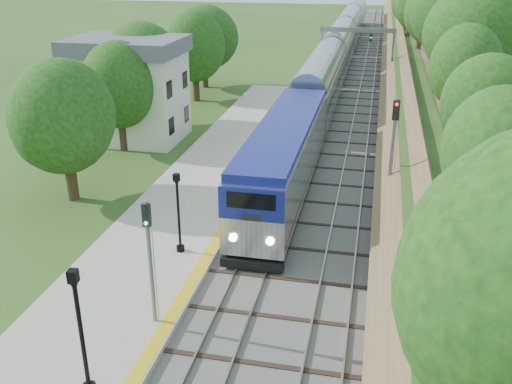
% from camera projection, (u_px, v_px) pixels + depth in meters
% --- Properties ---
extents(trackbed, '(9.50, 170.00, 0.28)m').
position_uv_depth(trackbed, '(352.00, 74.00, 70.39)').
color(trackbed, '#4C4944').
rests_on(trackbed, ground).
extents(platform, '(6.40, 68.00, 0.38)m').
position_uv_depth(platform, '(180.00, 219.00, 32.12)').
color(platform, '#A89C87').
rests_on(platform, ground).
extents(yellow_stripe, '(0.55, 68.00, 0.01)m').
position_uv_depth(yellow_stripe, '(228.00, 220.00, 31.50)').
color(yellow_stripe, gold).
rests_on(yellow_stripe, platform).
extents(embankment, '(10.64, 170.00, 11.70)m').
position_uv_depth(embankment, '(424.00, 61.00, 68.05)').
color(embankment, brown).
rests_on(embankment, ground).
extents(station_building, '(8.60, 6.60, 8.00)m').
position_uv_depth(station_building, '(129.00, 89.00, 44.89)').
color(station_building, silver).
rests_on(station_building, ground).
extents(signal_gantry, '(8.40, 0.38, 6.20)m').
position_uv_depth(signal_gantry, '(357.00, 40.00, 63.94)').
color(signal_gantry, slate).
rests_on(signal_gantry, ground).
extents(trees_behind_platform, '(7.82, 53.32, 7.21)m').
position_uv_depth(trees_behind_platform, '(110.00, 116.00, 35.78)').
color(trees_behind_platform, '#332316').
rests_on(trees_behind_platform, ground).
extents(train, '(3.10, 103.01, 4.55)m').
position_uv_depth(train, '(338.00, 52.00, 71.43)').
color(train, black).
rests_on(train, trackbed).
extents(lamppost_mid, '(0.47, 0.47, 4.76)m').
position_uv_depth(lamppost_mid, '(82.00, 341.00, 18.39)').
color(lamppost_mid, black).
rests_on(lamppost_mid, platform).
extents(lamppost_far, '(0.41, 0.41, 4.10)m').
position_uv_depth(lamppost_far, '(179.00, 217.00, 27.57)').
color(lamppost_far, black).
rests_on(lamppost_far, platform).
extents(signal_platform, '(0.31, 0.24, 5.24)m').
position_uv_depth(signal_platform, '(149.00, 250.00, 21.71)').
color(signal_platform, slate).
rests_on(signal_platform, platform).
extents(signal_farside, '(0.37, 0.29, 6.73)m').
position_uv_depth(signal_farside, '(393.00, 145.00, 31.43)').
color(signal_farside, slate).
rests_on(signal_farside, ground).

